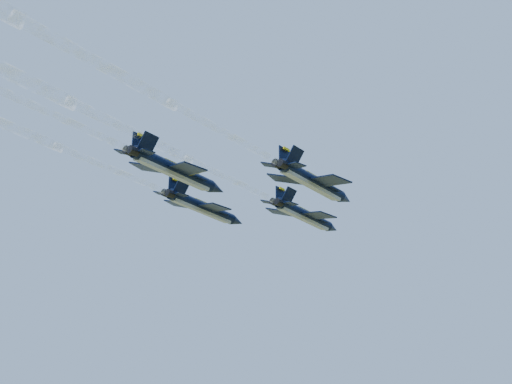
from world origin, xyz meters
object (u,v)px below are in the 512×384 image
(jet_right, at_px, (314,182))
(jet_slot, at_px, (176,171))
(jet_left, at_px, (204,208))
(jet_lead, at_px, (306,216))

(jet_right, height_order, jet_slot, same)
(jet_left, height_order, jet_slot, same)
(jet_left, xyz_separation_m, jet_right, (18.26, -5.54, 0.00))
(jet_lead, height_order, jet_right, same)
(jet_lead, relative_size, jet_slot, 1.00)
(jet_left, bearing_deg, jet_right, 3.53)
(jet_left, xyz_separation_m, jet_slot, (3.78, -15.75, 0.00))
(jet_right, relative_size, jet_slot, 1.00)
(jet_right, bearing_deg, jet_lead, 131.21)
(jet_left, distance_m, jet_slot, 16.20)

